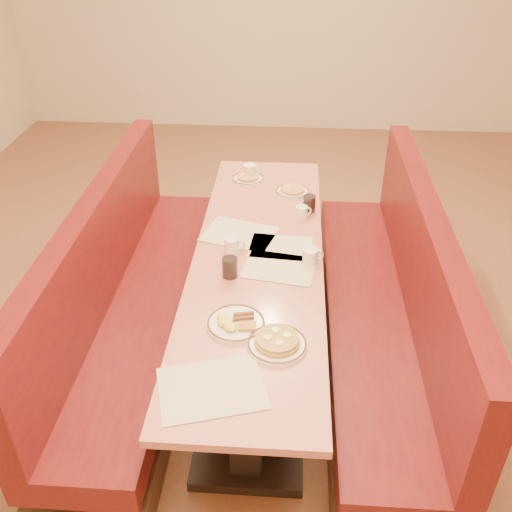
# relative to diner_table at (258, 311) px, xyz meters

# --- Properties ---
(ground) EXTENTS (8.00, 8.00, 0.00)m
(ground) POSITION_rel_diner_table_xyz_m (0.00, 0.00, -0.37)
(ground) COLOR #9E6647
(ground) RESTS_ON ground
(room_envelope) EXTENTS (6.04, 8.04, 2.82)m
(room_envelope) POSITION_rel_diner_table_xyz_m (0.00, 0.00, 1.56)
(room_envelope) COLOR beige
(room_envelope) RESTS_ON ground
(diner_table) EXTENTS (0.70, 2.50, 0.75)m
(diner_table) POSITION_rel_diner_table_xyz_m (0.00, 0.00, 0.00)
(diner_table) COLOR black
(diner_table) RESTS_ON ground
(booth_left) EXTENTS (0.55, 2.50, 1.05)m
(booth_left) POSITION_rel_diner_table_xyz_m (-0.73, 0.00, -0.01)
(booth_left) COLOR #4C3326
(booth_left) RESTS_ON ground
(booth_right) EXTENTS (0.55, 2.50, 1.05)m
(booth_right) POSITION_rel_diner_table_xyz_m (0.73, 0.00, -0.01)
(booth_right) COLOR #4C3326
(booth_right) RESTS_ON ground
(placemat_near_left) EXTENTS (0.49, 0.42, 0.00)m
(placemat_near_left) POSITION_rel_diner_table_xyz_m (-0.12, -0.98, 0.38)
(placemat_near_left) COLOR beige
(placemat_near_left) RESTS_ON diner_table
(placemat_near_right) EXTENTS (0.41, 0.33, 0.00)m
(placemat_near_right) POSITION_rel_diner_table_xyz_m (0.12, -0.10, 0.38)
(placemat_near_right) COLOR beige
(placemat_near_right) RESTS_ON diner_table
(placemat_far_left) EXTENTS (0.47, 0.40, 0.00)m
(placemat_far_left) POSITION_rel_diner_table_xyz_m (-0.12, 0.22, 0.38)
(placemat_far_left) COLOR beige
(placemat_far_left) RESTS_ON diner_table
(placemat_far_right) EXTENTS (0.36, 0.28, 0.00)m
(placemat_far_right) POSITION_rel_diner_table_xyz_m (0.12, 0.10, 0.38)
(placemat_far_right) COLOR beige
(placemat_far_right) RESTS_ON diner_table
(pancake_plate) EXTENTS (0.27, 0.27, 0.06)m
(pancake_plate) POSITION_rel_diner_table_xyz_m (0.13, -0.71, 0.40)
(pancake_plate) COLOR white
(pancake_plate) RESTS_ON diner_table
(eggs_plate) EXTENTS (0.27, 0.27, 0.05)m
(eggs_plate) POSITION_rel_diner_table_xyz_m (-0.07, -0.58, 0.39)
(eggs_plate) COLOR white
(eggs_plate) RESTS_ON diner_table
(extra_plate_mid) EXTENTS (0.22, 0.22, 0.05)m
(extra_plate_mid) POSITION_rel_diner_table_xyz_m (0.17, 0.77, 0.39)
(extra_plate_mid) COLOR white
(extra_plate_mid) RESTS_ON diner_table
(extra_plate_far) EXTENTS (0.22, 0.22, 0.04)m
(extra_plate_far) POSITION_rel_diner_table_xyz_m (-0.13, 0.94, 0.39)
(extra_plate_far) COLOR white
(extra_plate_far) RESTS_ON diner_table
(coffee_mug_a) EXTENTS (0.11, 0.08, 0.09)m
(coffee_mug_a) POSITION_rel_diner_table_xyz_m (0.28, -0.05, 0.42)
(coffee_mug_a) COLOR white
(coffee_mug_a) RESTS_ON diner_table
(coffee_mug_b) EXTENTS (0.12, 0.08, 0.09)m
(coffee_mug_b) POSITION_rel_diner_table_xyz_m (-0.14, 0.04, 0.42)
(coffee_mug_b) COLOR white
(coffee_mug_b) RESTS_ON diner_table
(coffee_mug_c) EXTENTS (0.10, 0.07, 0.08)m
(coffee_mug_c) POSITION_rel_diner_table_xyz_m (0.24, 0.45, 0.42)
(coffee_mug_c) COLOR white
(coffee_mug_c) RESTS_ON diner_table
(coffee_mug_d) EXTENTS (0.11, 0.08, 0.09)m
(coffee_mug_d) POSITION_rel_diner_table_xyz_m (-0.12, 1.00, 0.42)
(coffee_mug_d) COLOR white
(coffee_mug_d) RESTS_ON diner_table
(soda_tumbler_near) EXTENTS (0.08, 0.08, 0.11)m
(soda_tumbler_near) POSITION_rel_diner_table_xyz_m (-0.13, -0.19, 0.43)
(soda_tumbler_near) COLOR black
(soda_tumbler_near) RESTS_ON diner_table
(soda_tumbler_mid) EXTENTS (0.08, 0.08, 0.11)m
(soda_tumbler_mid) POSITION_rel_diner_table_xyz_m (0.28, 0.53, 0.43)
(soda_tumbler_mid) COLOR black
(soda_tumbler_mid) RESTS_ON diner_table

